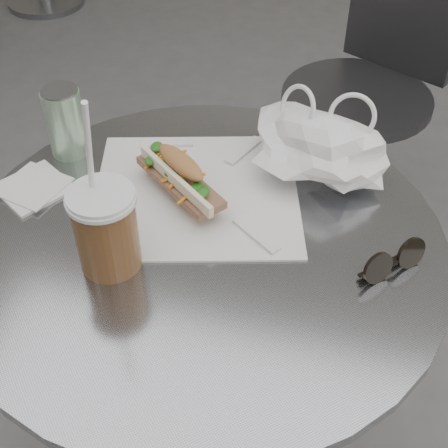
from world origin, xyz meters
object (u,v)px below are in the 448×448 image
(banh_mi, at_px, (181,178))
(iced_coffee, at_px, (106,228))
(cafe_table, at_px, (206,343))
(drink_can, at_px, (65,122))
(chair_far, at_px, (358,133))
(sunglasses, at_px, (393,262))

(banh_mi, xyz_separation_m, iced_coffee, (-0.05, -0.17, 0.03))
(cafe_table, distance_m, banh_mi, 0.33)
(drink_can, bearing_deg, cafe_table, -26.11)
(banh_mi, bearing_deg, drink_can, -157.81)
(banh_mi, distance_m, iced_coffee, 0.18)
(chair_far, bearing_deg, iced_coffee, 98.63)
(banh_mi, bearing_deg, chair_far, 111.28)
(drink_can, bearing_deg, sunglasses, -13.09)
(cafe_table, bearing_deg, drink_can, 153.89)
(iced_coffee, xyz_separation_m, drink_can, (-0.18, 0.24, -0.01))
(banh_mi, relative_size, drink_can, 1.82)
(cafe_table, bearing_deg, iced_coffee, -141.85)
(chair_far, distance_m, banh_mi, 0.98)
(cafe_table, relative_size, banh_mi, 3.27)
(chair_far, xyz_separation_m, iced_coffee, (-0.29, -1.02, 0.45))
(iced_coffee, bearing_deg, drink_can, 128.02)
(iced_coffee, xyz_separation_m, sunglasses, (0.40, 0.10, -0.05))
(cafe_table, height_order, drink_can, drink_can)
(banh_mi, distance_m, sunglasses, 0.36)
(sunglasses, bearing_deg, cafe_table, 136.24)
(chair_far, xyz_separation_m, sunglasses, (0.11, -0.92, 0.40))
(cafe_table, xyz_separation_m, sunglasses, (0.29, 0.01, 0.29))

